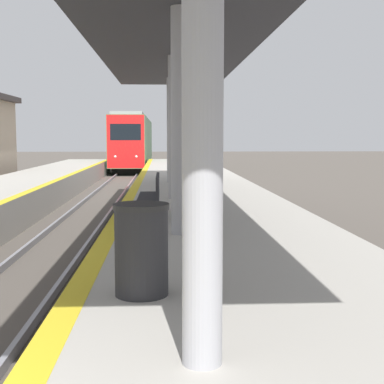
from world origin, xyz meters
name	(u,v)px	position (x,y,z in m)	size (l,w,h in m)	color
train	(134,142)	(0.00, 46.64, 2.33)	(2.67, 22.41, 4.59)	black
station_canopy	(176,39)	(2.91, 10.12, 4.93)	(4.11, 21.90, 4.14)	#99999E
trash_bin	(141,249)	(2.38, 3.72, 1.55)	(0.61, 0.61, 1.00)	#262628
bench	(152,195)	(2.38, 9.25, 1.54)	(0.44, 1.80, 0.92)	#28282D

